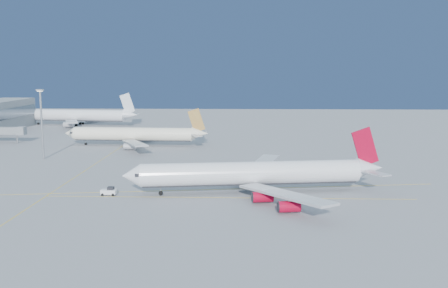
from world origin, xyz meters
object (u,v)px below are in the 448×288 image
(pushback_tug, at_px, (109,191))
(airliner_third, at_px, (79,115))
(airliner_etihad, at_px, (136,134))
(airliner_virgin, at_px, (257,173))
(light_mast, at_px, (41,118))

(pushback_tug, bearing_deg, airliner_third, 110.81)
(airliner_etihad, bearing_deg, airliner_virgin, -55.80)
(pushback_tug, bearing_deg, light_mast, 126.63)
(airliner_virgin, relative_size, airliner_third, 0.99)
(airliner_third, height_order, light_mast, light_mast)
(airliner_virgin, distance_m, airliner_third, 173.56)
(airliner_virgin, xyz_separation_m, pushback_tug, (-36.57, -3.71, -3.97))
(airliner_etihad, height_order, pushback_tug, airliner_etihad)
(light_mast, bearing_deg, airliner_etihad, 49.87)
(airliner_etihad, xyz_separation_m, pushback_tug, (9.80, -79.05, -3.71))
(airliner_third, bearing_deg, airliner_virgin, -51.53)
(airliner_virgin, bearing_deg, airliner_etihad, 113.30)
(airliner_etihad, xyz_separation_m, light_mast, (-25.87, -30.68, 9.49))
(airliner_virgin, distance_m, light_mast, 85.43)
(airliner_virgin, bearing_deg, airliner_third, 114.10)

